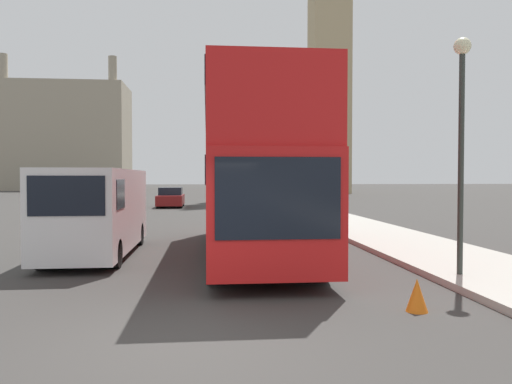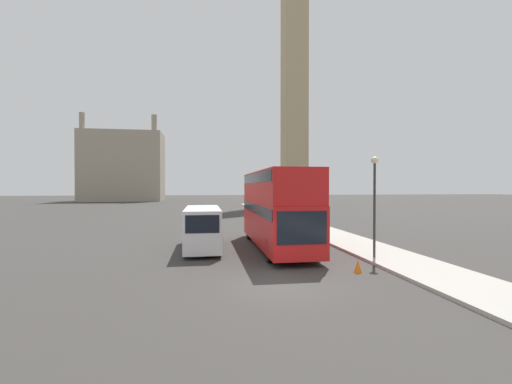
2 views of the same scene
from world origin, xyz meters
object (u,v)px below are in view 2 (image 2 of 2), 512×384
(street_lamp, at_px, (375,190))
(red_double_decker_bus, at_px, (276,206))
(white_van, at_px, (203,227))
(parked_sedan, at_px, (206,211))
(clock_tower, at_px, (294,40))

(street_lamp, bearing_deg, red_double_decker_bus, 135.04)
(red_double_decker_bus, relative_size, white_van, 1.74)
(street_lamp, relative_size, parked_sedan, 1.14)
(white_van, distance_m, street_lamp, 9.70)
(white_van, relative_size, street_lamp, 1.24)
(clock_tower, height_order, red_double_decker_bus, clock_tower)
(clock_tower, bearing_deg, red_double_decker_bus, -106.24)
(clock_tower, bearing_deg, parked_sedan, -123.17)
(red_double_decker_bus, bearing_deg, white_van, 178.32)
(white_van, bearing_deg, clock_tower, 69.47)
(red_double_decker_bus, height_order, white_van, red_double_decker_bus)
(clock_tower, xyz_separation_m, red_double_decker_bus, (-15.40, -52.86, -33.17))
(parked_sedan, bearing_deg, clock_tower, 56.83)
(white_van, height_order, street_lamp, street_lamp)
(white_van, relative_size, parked_sedan, 1.41)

